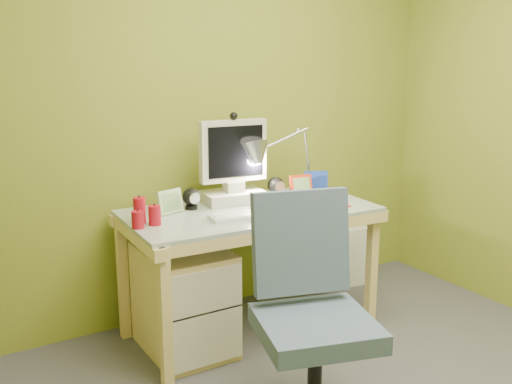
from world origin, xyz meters
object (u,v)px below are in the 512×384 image
desk (250,271)px  radiator (339,257)px  monitor (233,153)px  desk_lamp (300,145)px  task_chair (316,325)px

desk → radiator: desk is taller
monitor → desk: bearing=-83.4°
desk → monitor: monitor is taller
desk_lamp → radiator: size_ratio=1.45×
monitor → task_chair: 1.22m
desk → radiator: 0.92m
desk → desk_lamp: size_ratio=2.34×
task_chair → desk_lamp: bearing=74.2°
monitor → radiator: monitor is taller
task_chair → radiator: task_chair is taller
desk_lamp → radiator: bearing=16.2°
radiator → desk_lamp: bearing=-157.9°
desk_lamp → radiator: desk_lamp is taller
radiator → monitor: bearing=-164.9°
monitor → task_chair: size_ratio=0.59×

